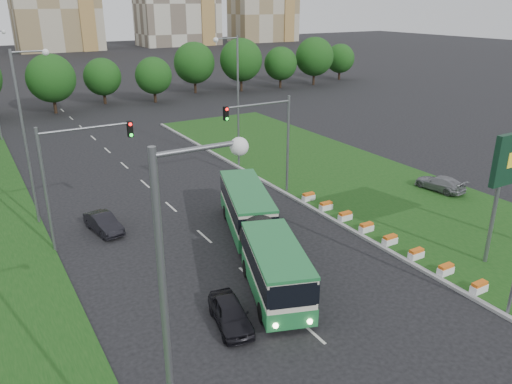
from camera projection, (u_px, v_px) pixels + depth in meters
ground at (292, 263)px, 30.18m from camera, size 360.00×360.00×0.00m
grass_median at (364, 185)px, 42.77m from camera, size 14.00×60.00×0.15m
median_kerb at (297, 200)px, 39.45m from camera, size 0.30×60.00×0.18m
lane_markings at (138, 177)px, 44.78m from camera, size 0.20×100.00×0.01m
flower_planters at (378, 233)px, 32.97m from camera, size 1.10×15.90×0.60m
traffic_mast_median at (271, 132)px, 38.55m from camera, size 5.76×0.32×8.00m
traffic_mast_left at (71, 166)px, 30.52m from camera, size 5.76×0.32×8.00m
street_lamps at (176, 137)px, 34.61m from camera, size 36.00×60.00×12.00m
tree_line at (144, 72)px, 77.43m from camera, size 120.00×8.00×9.00m
articulated_bus at (254, 233)px, 30.29m from camera, size 2.51×16.10×2.65m
car_left_near at (230, 313)px, 24.20m from camera, size 2.26×4.06×1.31m
car_left_far at (104, 223)px, 34.06m from camera, size 1.99×4.03×1.27m
car_median at (440, 183)px, 41.13m from camera, size 2.21×4.39×1.22m
pedestrian at (280, 308)px, 24.40m from camera, size 0.53×0.65×1.53m
shopping_trolley at (280, 314)px, 24.71m from camera, size 0.38×0.40×0.65m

